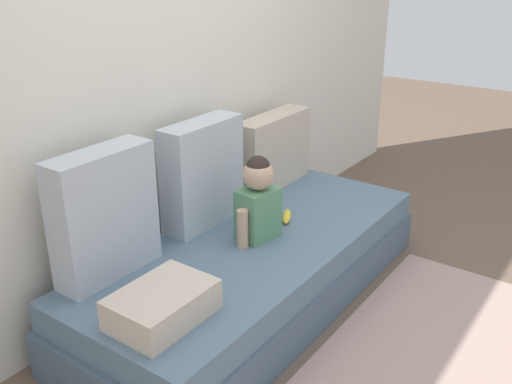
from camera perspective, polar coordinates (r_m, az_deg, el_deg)
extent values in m
plane|color=brown|center=(3.07, -0.11, -10.71)|extent=(12.00, 12.00, 0.00)
cube|color=silver|center=(2.98, -9.12, 11.14)|extent=(5.30, 0.10, 2.21)
cube|color=#495F70|center=(3.01, -0.11, -8.94)|extent=(2.10, 0.87, 0.22)
cube|color=slate|center=(2.91, -0.11, -5.88)|extent=(2.03, 0.84, 0.14)
cube|color=#B2BCC6|center=(2.54, -14.96, -2.20)|extent=(0.49, 0.16, 0.58)
cube|color=#B2BCC6|center=(2.96, -5.37, 1.87)|extent=(0.49, 0.16, 0.55)
cube|color=#C1B29E|center=(3.46, 1.69, 4.15)|extent=(0.59, 0.16, 0.44)
cube|color=#568E66|center=(2.83, 0.20, -2.17)|extent=(0.22, 0.18, 0.26)
sphere|color=tan|center=(2.75, 0.21, 1.76)|extent=(0.15, 0.15, 0.15)
sphere|color=#2D231E|center=(2.74, 0.21, 2.44)|extent=(0.12, 0.12, 0.12)
cylinder|color=tan|center=(2.75, -1.35, -3.71)|extent=(0.06, 0.06, 0.20)
cylinder|color=tan|center=(2.94, 1.65, -1.90)|extent=(0.06, 0.06, 0.20)
ellipsoid|color=yellow|center=(3.07, 3.10, -2.46)|extent=(0.17, 0.12, 0.04)
cube|color=beige|center=(2.28, -9.37, -11.09)|extent=(0.40, 0.28, 0.13)
cube|color=tan|center=(2.72, 17.73, -16.81)|extent=(1.89, 1.00, 0.01)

